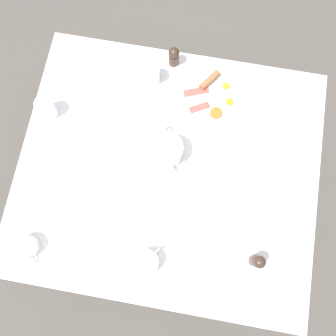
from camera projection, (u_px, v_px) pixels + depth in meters
ground_plane at (168, 194)px, 2.04m from camera, size 8.00×8.00×0.00m
table at (168, 172)px, 1.39m from camera, size 1.06×1.21×0.73m
breakfast_plate at (213, 97)px, 1.39m from camera, size 0.28×0.28×0.04m
teapot_near at (167, 150)px, 1.29m from camera, size 0.21×0.13×0.12m
teacup_with_saucer_left at (147, 262)px, 1.22m from camera, size 0.14×0.14×0.06m
teacup_with_saucer_right at (26, 247)px, 1.23m from camera, size 0.14×0.14×0.06m
water_glass_tall at (152, 74)px, 1.37m from camera, size 0.07×0.07×0.09m
water_glass_short at (47, 108)px, 1.33m from camera, size 0.07×0.07×0.10m
pepper_grinder at (174, 56)px, 1.38m from camera, size 0.05×0.05×0.10m
salt_grinder at (258, 262)px, 1.20m from camera, size 0.05×0.05×0.10m
napkin_folded at (229, 223)px, 1.28m from camera, size 0.17×0.11×0.01m
fork_by_plate at (282, 119)px, 1.37m from camera, size 0.14×0.15×0.00m
knife_by_plate at (70, 141)px, 1.35m from camera, size 0.04×0.20×0.00m
spoon_for_tea at (111, 175)px, 1.32m from camera, size 0.15×0.05×0.00m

